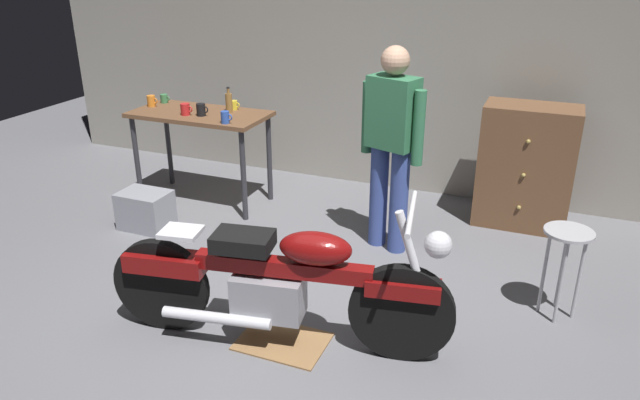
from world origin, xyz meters
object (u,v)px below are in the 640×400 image
at_px(mug_black_matte, 201,110).
at_px(bottle, 229,102).
at_px(storage_bin, 146,210).
at_px(mug_blue_enamel, 225,117).
at_px(mug_green_speckled, 164,99).
at_px(motorcycle, 278,281).
at_px(shop_stool, 566,250).
at_px(mug_yellow_tall, 234,105).
at_px(mug_orange_travel, 151,101).
at_px(mug_red_diner, 185,109).
at_px(person_standing, 391,142).
at_px(wooden_dresser, 526,167).

bearing_deg(mug_black_matte, bottle, 48.95).
bearing_deg(storage_bin, mug_blue_enamel, 41.33).
bearing_deg(mug_green_speckled, mug_black_matte, -25.03).
relative_size(motorcycle, mug_green_speckled, 20.92).
xyz_separation_m(shop_stool, mug_yellow_tall, (-3.07, 1.05, 0.44)).
bearing_deg(motorcycle, mug_blue_enamel, 118.69).
height_order(motorcycle, mug_orange_travel, mug_orange_travel).
bearing_deg(mug_orange_travel, bottle, 5.90).
relative_size(mug_black_matte, mug_red_diner, 0.98).
distance_m(shop_stool, mug_red_diner, 3.49).
height_order(mug_blue_enamel, bottle, bottle).
bearing_deg(shop_stool, person_standing, 158.35).
xyz_separation_m(wooden_dresser, mug_orange_travel, (-3.51, -0.59, 0.40)).
bearing_deg(person_standing, mug_yellow_tall, 2.29).
height_order(wooden_dresser, storage_bin, wooden_dresser).
height_order(mug_black_matte, mug_blue_enamel, mug_black_matte).
height_order(mug_black_matte, mug_orange_travel, mug_black_matte).
xyz_separation_m(mug_yellow_tall, mug_green_speckled, (-0.78, -0.03, 0.00)).
xyz_separation_m(motorcycle, mug_orange_travel, (-2.26, 1.85, 0.50)).
xyz_separation_m(storage_bin, mug_green_speckled, (-0.38, 0.94, 0.77)).
relative_size(wooden_dresser, storage_bin, 2.50).
bearing_deg(mug_orange_travel, mug_yellow_tall, 13.63).
bearing_deg(person_standing, mug_red_diner, 14.26).
height_order(mug_black_matte, mug_yellow_tall, mug_black_matte).
bearing_deg(mug_black_matte, shop_stool, -12.75).
bearing_deg(shop_stool, storage_bin, 178.61).
distance_m(wooden_dresser, bottle, 2.77).
bearing_deg(mug_red_diner, motorcycle, -43.93).
distance_m(motorcycle, mug_red_diner, 2.50).
bearing_deg(mug_black_matte, person_standing, -5.81).
relative_size(mug_black_matte, mug_blue_enamel, 1.08).
distance_m(person_standing, bottle, 1.74).
relative_size(mug_black_matte, bottle, 0.50).
bearing_deg(bottle, shop_stool, -17.02).
bearing_deg(motorcycle, bottle, 116.57).
xyz_separation_m(mug_black_matte, mug_red_diner, (-0.15, -0.03, -0.00)).
xyz_separation_m(person_standing, storage_bin, (-2.11, -0.46, -0.76)).
height_order(shop_stool, mug_blue_enamel, mug_blue_enamel).
xyz_separation_m(shop_stool, mug_red_diner, (-3.38, 0.70, 0.46)).
relative_size(mug_red_diner, bottle, 0.50).
bearing_deg(mug_black_matte, motorcycle, -47.01).
distance_m(mug_red_diner, mug_green_speckled, 0.57).
relative_size(storage_bin, mug_black_matte, 3.69).
bearing_deg(wooden_dresser, storage_bin, -156.39).
xyz_separation_m(shop_stool, mug_blue_enamel, (-2.90, 0.59, 0.46)).
xyz_separation_m(person_standing, mug_green_speckled, (-2.49, 0.48, 0.02)).
relative_size(person_standing, mug_blue_enamel, 15.06).
height_order(storage_bin, mug_black_matte, mug_black_matte).
bearing_deg(motorcycle, shop_stool, 21.60).
height_order(mug_black_matte, bottle, bottle).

